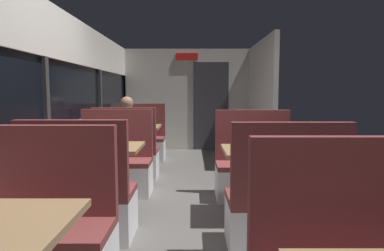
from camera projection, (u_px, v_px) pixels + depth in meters
name	position (u px, v px, depth m)	size (l,w,h in m)	color
ground_plane	(183.00, 215.00, 3.68)	(3.30, 9.20, 0.02)	#514F4C
carriage_window_panel_left	(46.00, 113.00, 3.58)	(0.09, 8.48, 2.30)	beige
carriage_end_bulkhead	(191.00, 100.00, 7.74)	(2.90, 0.11, 2.30)	beige
carriage_aisle_panel_right	(262.00, 101.00, 6.54)	(0.08, 2.40, 2.30)	beige
bench_near_window_facing_entry	(44.00, 241.00, 2.27)	(0.95, 0.50, 1.10)	silver
dining_table_mid_window	(102.00, 155.00, 3.71)	(0.90, 0.70, 0.74)	#9E9EA3
bench_mid_window_facing_end	(82.00, 203.00, 3.04)	(0.95, 0.50, 1.10)	silver
bench_mid_window_facing_entry	(117.00, 168.00, 4.43)	(0.95, 0.50, 1.10)	silver
dining_table_far_window	(136.00, 132.00, 5.87)	(0.90, 0.70, 0.74)	#9E9EA3
bench_far_window_facing_end	(128.00, 157.00, 5.21)	(0.95, 0.50, 1.10)	silver
bench_far_window_facing_entry	(142.00, 143.00, 6.60)	(0.95, 0.50, 1.10)	silver
dining_table_rear_aisle	(268.00, 159.00, 3.50)	(0.90, 0.70, 0.74)	#9E9EA3
bench_rear_aisle_facing_end	(286.00, 211.00, 2.83)	(0.95, 0.50, 1.10)	silver
bench_rear_aisle_facing_entry	(255.00, 172.00, 4.23)	(0.95, 0.50, 1.10)	silver
seated_passenger	(129.00, 143.00, 5.26)	(0.47, 0.55, 1.26)	#26262D
coffee_cup_primary	(117.00, 142.00, 3.68)	(0.07, 0.07, 0.09)	white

